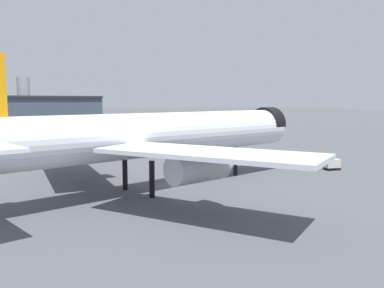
# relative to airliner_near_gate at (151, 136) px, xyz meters

# --- Properties ---
(ground) EXTENTS (900.00, 900.00, 0.00)m
(ground) POSITION_rel_airliner_near_gate_xyz_m (3.80, 1.14, -7.13)
(ground) COLOR #4C4F54
(airliner_near_gate) EXTENTS (56.24, 51.22, 16.17)m
(airliner_near_gate) POSITION_rel_airliner_near_gate_xyz_m (0.00, 0.00, 0.00)
(airliner_near_gate) COLOR silver
(airliner_near_gate) RESTS_ON ground
(service_truck_front) EXTENTS (3.66, 5.89, 3.00)m
(service_truck_front) POSITION_rel_airliner_near_gate_xyz_m (17.87, 28.89, -5.54)
(service_truck_front) COLOR black
(service_truck_front) RESTS_ON ground
(baggage_tug_wing) EXTENTS (3.41, 2.31, 1.85)m
(baggage_tug_wing) POSITION_rel_airliner_near_gate_xyz_m (25.79, 23.03, -6.15)
(baggage_tug_wing) COLOR black
(baggage_tug_wing) RESTS_ON ground
(baggage_cart_trailing) EXTENTS (2.80, 2.59, 1.82)m
(baggage_cart_trailing) POSITION_rel_airliner_near_gate_xyz_m (32.25, -5.48, -6.15)
(baggage_cart_trailing) COLOR black
(baggage_cart_trailing) RESTS_ON ground
(traffic_cone_near_nose) EXTENTS (0.56, 0.56, 0.70)m
(traffic_cone_near_nose) POSITION_rel_airliner_near_gate_xyz_m (-1.79, 30.16, -6.78)
(traffic_cone_near_nose) COLOR #F2600C
(traffic_cone_near_nose) RESTS_ON ground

